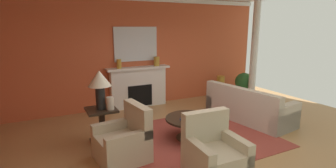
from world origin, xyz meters
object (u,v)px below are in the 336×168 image
at_px(table_lamp, 100,82).
at_px(vase_mantel_left, 119,64).
at_px(armchair_facing_fireplace, 214,156).
at_px(sofa, 248,108).
at_px(vase_mantel_right, 157,61).
at_px(mantel_mirror, 136,44).
at_px(vase_tall_corner, 220,87).
at_px(vase_on_side_table, 110,103).
at_px(potted_plant, 244,83).
at_px(side_table, 102,123).
at_px(armchair_near_window, 124,143).
at_px(coffee_table, 190,123).
at_px(fireplace, 139,88).

height_order(table_lamp, vase_mantel_left, table_lamp).
bearing_deg(table_lamp, armchair_facing_fireplace, -55.97).
relative_size(sofa, vase_mantel_right, 8.54).
relative_size(mantel_mirror, vase_mantel_right, 4.83).
xyz_separation_m(vase_tall_corner, vase_on_side_table, (-4.00, -1.73, 0.46)).
height_order(mantel_mirror, table_lamp, mantel_mirror).
bearing_deg(potted_plant, side_table, -165.76).
bearing_deg(vase_on_side_table, table_lamp, 141.34).
bearing_deg(armchair_near_window, armchair_facing_fireplace, -44.15).
xyz_separation_m(armchair_facing_fireplace, vase_tall_corner, (2.86, 3.51, 0.05)).
relative_size(armchair_facing_fireplace, table_lamp, 1.27).
xyz_separation_m(coffee_table, vase_on_side_table, (-1.49, 0.50, 0.49)).
distance_m(sofa, armchair_facing_fireplace, 2.70).
bearing_deg(vase_tall_corner, vase_on_side_table, -156.60).
height_order(fireplace, coffee_table, fireplace).
xyz_separation_m(table_lamp, vase_tall_corner, (4.15, 1.61, -0.87)).
bearing_deg(fireplace, coffee_table, -86.14).
xyz_separation_m(vase_tall_corner, vase_mantel_left, (-3.23, 0.25, 0.92)).
bearing_deg(table_lamp, potted_plant, 14.24).
bearing_deg(armchair_facing_fireplace, side_table, 124.03).
xyz_separation_m(sofa, table_lamp, (-3.47, 0.32, 0.93)).
bearing_deg(fireplace, potted_plant, -12.14).
relative_size(vase_tall_corner, vase_mantel_left, 2.88).
xyz_separation_m(fireplace, vase_tall_corner, (2.68, -0.30, -0.19)).
height_order(armchair_facing_fireplace, vase_on_side_table, armchair_facing_fireplace).
height_order(vase_mantel_right, vase_mantel_left, vase_mantel_right).
bearing_deg(mantel_mirror, potted_plant, -14.14).
bearing_deg(vase_tall_corner, fireplace, 173.62).
height_order(mantel_mirror, vase_tall_corner, mantel_mirror).
xyz_separation_m(fireplace, table_lamp, (-1.47, -1.91, 0.68)).
bearing_deg(side_table, vase_tall_corner, 21.22).
xyz_separation_m(armchair_near_window, vase_mantel_left, (0.74, 2.69, 0.97)).
relative_size(fireplace, armchair_near_window, 1.89).
relative_size(coffee_table, vase_tall_corner, 1.39).
distance_m(mantel_mirror, vase_mantel_right, 0.76).
relative_size(fireplace, table_lamp, 2.40).
relative_size(sofa, coffee_table, 2.21).
bearing_deg(vase_tall_corner, side_table, -158.78).
bearing_deg(vase_mantel_left, armchair_near_window, -105.45).
height_order(sofa, vase_on_side_table, vase_on_side_table).
bearing_deg(vase_tall_corner, armchair_near_window, -148.45).
height_order(fireplace, armchair_facing_fireplace, fireplace).
xyz_separation_m(fireplace, potted_plant, (3.28, -0.70, -0.06)).
height_order(coffee_table, table_lamp, table_lamp).
relative_size(fireplace, vase_mantel_right, 6.97).
distance_m(table_lamp, vase_mantel_right, 2.75).
relative_size(fireplace, mantel_mirror, 1.44).
xyz_separation_m(armchair_near_window, vase_mantel_right, (1.84, 2.69, 0.98)).
bearing_deg(coffee_table, armchair_near_window, -171.74).
distance_m(vase_mantel_right, vase_mantel_left, 1.10).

